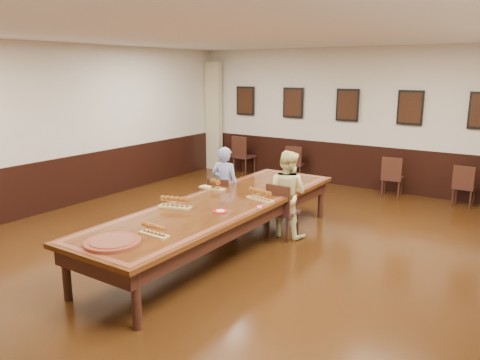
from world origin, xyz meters
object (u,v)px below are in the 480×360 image
Objects in this scene: conference_table at (222,212)px; spare_chair_b at (295,163)px; spare_chair_c at (393,177)px; spare_chair_d at (465,186)px; chair_man at (223,201)px; spare_chair_a at (244,155)px; chair_woman at (283,210)px; carved_platter at (112,242)px; person_woman at (287,194)px; person_man at (225,185)px.

spare_chair_b is at bearing 104.25° from conference_table.
conference_table is (-1.25, -4.55, 0.16)m from spare_chair_c.
chair_man is at bearing 50.55° from spare_chair_d.
spare_chair_a is 5.42m from conference_table.
chair_man reaches higher than spare_chair_d.
chair_woman is 3.16m from carved_platter.
spare_chair_b is (1.46, 0.08, -0.07)m from spare_chair_a.
chair_man is 0.95× the size of chair_woman.
spare_chair_d is at bearing -120.16° from chair_woman.
person_woman is (1.21, 0.11, 0.28)m from chair_man.
conference_table is at bearing 114.13° from person_man.
conference_table is at bearing 124.45° from spare_chair_a.
spare_chair_b is at bearing -91.38° from chair_man.
carved_platter is (-0.52, -3.20, 0.06)m from person_woman.
person_woman is (3.18, -3.59, 0.21)m from spare_chair_a.
chair_man is 4.94m from spare_chair_d.
person_man is (0.50, -3.69, 0.25)m from spare_chair_b.
chair_woman reaches higher than conference_table.
carved_platter reaches higher than conference_table.
person_man is at bearing 123.31° from spare_chair_a.
chair_man is 1.02× the size of spare_chair_d.
spare_chair_c is (1.95, 3.54, 0.01)m from chair_man.
spare_chair_c is 0.65× the size of person_man.
person_woman is 0.29× the size of conference_table.
person_woman reaches higher than spare_chair_d.
person_man is at bearing -2.89° from chair_woman.
spare_chair_b reaches higher than conference_table.
spare_chair_b is 0.61× the size of person_woman.
spare_chair_a is 0.20× the size of conference_table.
spare_chair_c is at bearing 6.67° from spare_chair_d.
chair_woman is 0.18× the size of conference_table.
carved_platter is at bearing 81.16° from chair_woman.
chair_woman is 1.15m from conference_table.
chair_man is 0.97× the size of spare_chair_c.
carved_platter is (-0.02, -2.08, 0.16)m from conference_table.
spare_chair_d is at bearing -142.81° from person_man.
spare_chair_d is (2.16, 3.61, -0.03)m from chair_woman.
spare_chair_c is at bearing -101.20° from chair_woman.
person_woman is at bearing 136.38° from spare_chair_a.
spare_chair_b is 6.98m from carved_platter.
spare_chair_c is 1.10× the size of carved_platter.
chair_woman is 0.28m from person_woman.
person_woman is (0.00, 0.10, 0.26)m from chair_woman.
spare_chair_b is 3.73m from person_man.
spare_chair_d is (3.36, 3.62, -0.01)m from chair_man.
spare_chair_a is (-1.98, 3.70, 0.07)m from chair_man.
spare_chair_a is 1.25× the size of carved_platter.
spare_chair_b is 1.03× the size of spare_chair_d.
chair_woman is at bearing 80.47° from carved_platter.
spare_chair_b is at bearing -64.19° from person_woman.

